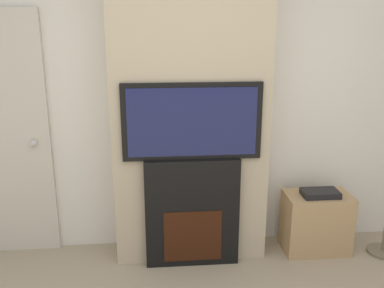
# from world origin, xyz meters

# --- Properties ---
(wall_back) EXTENTS (6.00, 0.06, 2.70)m
(wall_back) POSITION_xyz_m (0.00, 2.03, 1.35)
(wall_back) COLOR silver
(wall_back) RESTS_ON ground_plane
(chimney_breast) EXTENTS (1.22, 0.35, 2.70)m
(chimney_breast) POSITION_xyz_m (0.00, 1.82, 1.35)
(chimney_breast) COLOR #BCAD8E
(chimney_breast) RESTS_ON ground_plane
(fireplace) EXTENTS (0.74, 0.15, 0.89)m
(fireplace) POSITION_xyz_m (0.00, 1.64, 0.44)
(fireplace) COLOR black
(fireplace) RESTS_ON ground_plane
(television) EXTENTS (1.05, 0.07, 0.59)m
(television) POSITION_xyz_m (0.00, 1.64, 1.19)
(television) COLOR black
(television) RESTS_ON fireplace
(media_stand) EXTENTS (0.54, 0.33, 0.56)m
(media_stand) POSITION_xyz_m (1.07, 1.74, 0.26)
(media_stand) COLOR tan
(media_stand) RESTS_ON ground_plane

